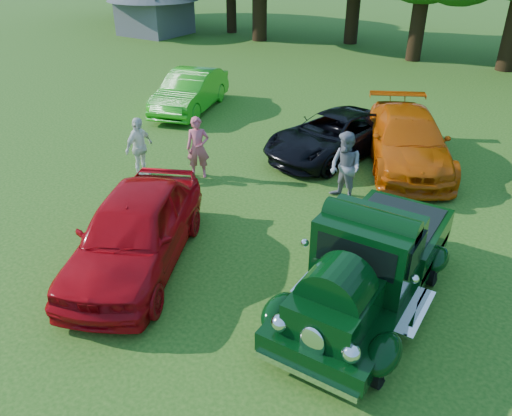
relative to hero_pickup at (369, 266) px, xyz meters
The scene contains 9 objects.
ground 2.17m from the hero_pickup, 154.09° to the right, with size 120.00×120.00×0.00m, color #1F4D12.
hero_pickup is the anchor object (origin of this frame).
red_convertible 4.90m from the hero_pickup, 163.41° to the right, with size 2.01×5.00×1.70m, color #B4070E.
back_car_lime 13.14m from the hero_pickup, 143.85° to the left, with size 1.66×4.77×1.57m, color green.
back_car_black 7.48m from the hero_pickup, 119.73° to the left, with size 2.31×5.00×1.39m, color black.
back_car_orange 7.22m from the hero_pickup, 101.91° to the left, with size 2.26×5.57×1.62m, color #CB4F07.
spectator_pink 7.00m from the hero_pickup, 155.62° to the left, with size 0.67×0.44×1.83m, color #D25666.
spectator_grey 4.33m from the hero_pickup, 119.47° to the left, with size 0.94×0.73×1.93m, color gray.
spectator_white 8.11m from the hero_pickup, 165.67° to the left, with size 1.06×0.44×1.80m, color silver.
Camera 1 is at (4.11, -6.79, 6.41)m, focal length 35.00 mm.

